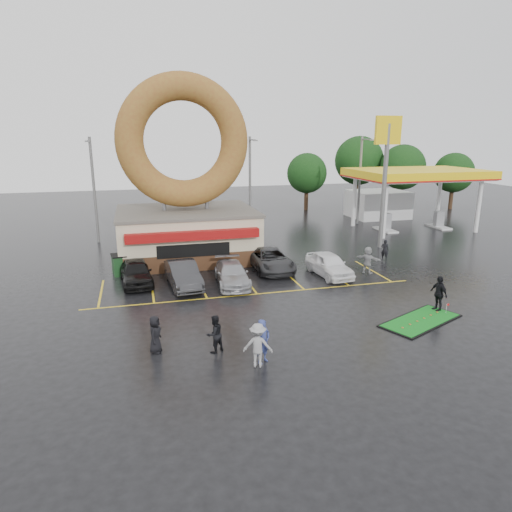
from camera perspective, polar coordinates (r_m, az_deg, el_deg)
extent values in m
plane|color=black|center=(24.16, 2.23, -7.40)|extent=(120.00, 120.00, 0.00)
cube|color=#472B19|center=(35.58, -8.56, 0.84)|extent=(10.00, 8.00, 1.20)
cube|color=beige|center=(35.20, -8.67, 3.60)|extent=(10.00, 8.00, 2.30)
cube|color=#59544C|center=(34.97, -8.75, 5.61)|extent=(10.20, 8.20, 0.20)
cube|color=maroon|center=(30.96, -7.79, 2.55)|extent=(9.00, 0.60, 0.60)
cylinder|color=slate|center=(34.74, -11.43, 6.59)|extent=(0.30, 0.30, 1.20)
cylinder|color=slate|center=(35.07, -6.18, 6.88)|extent=(0.30, 0.30, 1.20)
torus|color=brown|center=(34.53, -9.09, 13.98)|extent=(9.60, 2.00, 9.60)
cylinder|color=silver|center=(42.81, 15.79, 5.43)|extent=(0.40, 0.40, 5.00)
cylinder|color=silver|center=(48.63, 26.06, 5.56)|extent=(0.40, 0.40, 5.00)
cylinder|color=silver|center=(48.00, 12.18, 6.64)|extent=(0.40, 0.40, 5.00)
cylinder|color=silver|center=(53.26, 21.89, 6.70)|extent=(0.40, 0.40, 5.00)
cube|color=silver|center=(47.66, 19.45, 9.40)|extent=(12.00, 8.00, 0.50)
cube|color=yellow|center=(47.63, 19.49, 9.76)|extent=(12.30, 8.30, 0.70)
cube|color=#99999E|center=(46.62, 15.92, 4.16)|extent=(0.90, 0.60, 1.60)
cube|color=#99999E|center=(49.93, 21.89, 4.34)|extent=(0.90, 0.60, 1.60)
cube|color=silver|center=(53.99, 14.98, 6.29)|extent=(6.00, 5.00, 3.00)
cylinder|color=slate|center=(38.90, 15.71, 8.25)|extent=(0.36, 0.36, 10.00)
cube|color=yellow|center=(38.68, 16.20, 14.87)|extent=(2.20, 0.30, 2.20)
cylinder|color=slate|center=(41.74, -19.57, 7.67)|extent=(0.24, 0.24, 9.00)
cylinder|color=slate|center=(40.48, -20.20, 13.40)|extent=(0.12, 2.00, 0.12)
cube|color=slate|center=(39.48, -20.32, 13.30)|extent=(0.40, 0.18, 0.12)
cylinder|color=slate|center=(43.90, -0.76, 8.85)|extent=(0.24, 0.24, 9.00)
cylinder|color=slate|center=(42.68, -0.44, 14.32)|extent=(0.12, 2.00, 0.12)
cube|color=slate|center=(41.71, -0.09, 14.24)|extent=(0.40, 0.18, 0.12)
cylinder|color=slate|center=(49.11, 12.83, 9.14)|extent=(0.24, 0.24, 9.00)
cylinder|color=slate|center=(48.00, 13.69, 13.99)|extent=(0.12, 2.00, 0.12)
cube|color=slate|center=(47.12, 14.28, 13.88)|extent=(0.40, 0.18, 0.12)
cylinder|color=#332114|center=(61.31, 17.59, 7.03)|extent=(0.50, 0.50, 2.88)
sphere|color=black|center=(60.95, 17.87, 10.53)|extent=(5.60, 5.60, 5.60)
cylinder|color=#332114|center=(63.15, 23.18, 6.57)|extent=(0.50, 0.50, 2.52)
sphere|color=black|center=(62.82, 23.49, 9.53)|extent=(4.90, 4.90, 4.90)
cylinder|color=#332114|center=(62.75, 12.53, 7.71)|extent=(0.50, 0.50, 3.24)
sphere|color=black|center=(62.39, 12.76, 11.56)|extent=(6.30, 6.30, 6.30)
cylinder|color=#332114|center=(57.73, 6.29, 7.00)|extent=(0.50, 0.50, 2.52)
sphere|color=black|center=(57.37, 6.38, 10.26)|extent=(4.90, 4.90, 4.90)
imported|color=black|center=(29.75, -14.77, -1.96)|extent=(2.19, 4.70, 1.55)
imported|color=#29292C|center=(28.61, -9.10, -2.30)|extent=(2.09, 4.91, 1.57)
imported|color=#9D9DA1|center=(28.76, -3.04, -2.25)|extent=(2.25, 4.86, 1.38)
imported|color=#303033|center=(31.77, 1.78, -0.44)|extent=(2.56, 5.43, 1.50)
imported|color=white|center=(30.85, 9.12, -1.05)|extent=(2.13, 4.66, 1.55)
imported|color=navy|center=(19.12, 0.91, -10.60)|extent=(0.82, 0.76, 1.89)
imported|color=black|center=(20.09, -5.20, -9.67)|extent=(1.02, 0.95, 1.68)
imported|color=gray|center=(18.81, 0.24, -11.09)|extent=(1.37, 1.07, 1.86)
imported|color=black|center=(20.45, -12.50, -9.53)|extent=(0.78, 0.95, 1.67)
imported|color=black|center=(26.26, 21.86, -4.38)|extent=(0.60, 1.19, 1.95)
imported|color=#97979A|center=(31.85, 13.79, -0.50)|extent=(1.54, 1.67, 1.86)
imported|color=black|center=(35.57, 15.80, 0.74)|extent=(0.68, 0.66, 1.58)
cube|color=#1A431E|center=(32.15, -15.86, -1.01)|extent=(1.98, 1.49, 1.30)
cube|color=black|center=(24.85, 19.87, -7.62)|extent=(5.05, 3.72, 0.05)
cube|color=#12711C|center=(24.84, 19.88, -7.55)|extent=(4.77, 3.44, 0.03)
cylinder|color=silver|center=(26.17, 22.71, -6.07)|extent=(0.02, 0.02, 0.53)
cube|color=red|center=(26.14, 22.88, -5.62)|extent=(0.14, 0.01, 0.10)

